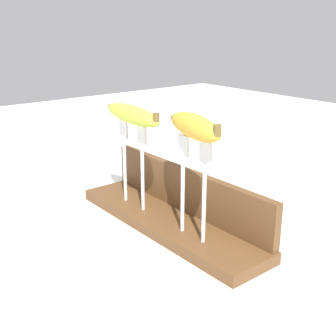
{
  "coord_description": "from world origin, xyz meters",
  "views": [
    {
      "loc": [
        0.61,
        -0.49,
        0.38
      ],
      "look_at": [
        0.0,
        0.0,
        0.12
      ],
      "focal_mm": 47.05,
      "sensor_mm": 36.0,
      "label": 1
    }
  ],
  "objects_px": {
    "fork_stand_left": "(133,157)",
    "fork_stand_right": "(193,179)",
    "banana_raised_left": "(132,114)",
    "banana_raised_right": "(194,126)",
    "fork_fallen_near": "(25,163)"
  },
  "relations": [
    {
      "from": "fork_stand_left",
      "to": "fork_stand_right",
      "type": "distance_m",
      "value": 0.18
    },
    {
      "from": "fork_stand_left",
      "to": "fork_stand_right",
      "type": "bearing_deg",
      "value": 0.0
    },
    {
      "from": "fork_fallen_near",
      "to": "fork_stand_left",
      "type": "bearing_deg",
      "value": 5.42
    },
    {
      "from": "fork_fallen_near",
      "to": "banana_raised_right",
      "type": "bearing_deg",
      "value": 3.94
    },
    {
      "from": "banana_raised_left",
      "to": "banana_raised_right",
      "type": "relative_size",
      "value": 1.24
    },
    {
      "from": "fork_stand_right",
      "to": "banana_raised_left",
      "type": "xyz_separation_m",
      "value": [
        -0.18,
        0.0,
        0.08
      ]
    },
    {
      "from": "fork_fallen_near",
      "to": "fork_stand_right",
      "type": "bearing_deg",
      "value": 3.94
    },
    {
      "from": "fork_stand_left",
      "to": "fork_fallen_near",
      "type": "height_order",
      "value": "fork_stand_left"
    },
    {
      "from": "banana_raised_right",
      "to": "fork_fallen_near",
      "type": "relative_size",
      "value": 1.02
    },
    {
      "from": "banana_raised_left",
      "to": "fork_fallen_near",
      "type": "relative_size",
      "value": 1.26
    },
    {
      "from": "fork_fallen_near",
      "to": "banana_raised_left",
      "type": "bearing_deg",
      "value": 5.43
    },
    {
      "from": "banana_raised_right",
      "to": "fork_fallen_near",
      "type": "xyz_separation_m",
      "value": [
        -0.66,
        -0.05,
        -0.22
      ]
    },
    {
      "from": "fork_stand_left",
      "to": "banana_raised_right",
      "type": "bearing_deg",
      "value": 0.0
    },
    {
      "from": "fork_stand_right",
      "to": "banana_raised_right",
      "type": "bearing_deg",
      "value": 165.84
    },
    {
      "from": "fork_stand_right",
      "to": "fork_stand_left",
      "type": "bearing_deg",
      "value": -180.0
    }
  ]
}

